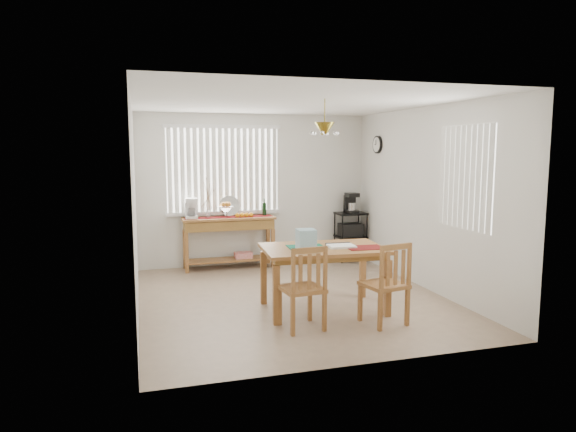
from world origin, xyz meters
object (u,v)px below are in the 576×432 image
object	(u,v)px
dining_table	(323,254)
cart_items	(351,203)
wire_cart	(351,232)
chair_left	(303,288)
sideboard	(229,230)
chair_right	(386,284)

from	to	relation	value
dining_table	cart_items	bearing A→B (deg)	60.42
wire_cart	chair_left	xyz separation A→B (m)	(-1.93, -3.19, -0.05)
sideboard	chair_left	xyz separation A→B (m)	(0.27, -3.21, -0.18)
wire_cart	dining_table	xyz separation A→B (m)	(-1.47, -2.59, 0.18)
cart_items	dining_table	distance (m)	3.00
dining_table	wire_cart	bearing A→B (deg)	60.33
wire_cart	dining_table	bearing A→B (deg)	-119.67
sideboard	cart_items	size ratio (longest dim) A/B	4.30
sideboard	dining_table	distance (m)	2.70
cart_items	wire_cart	bearing A→B (deg)	-90.00
cart_items	chair_right	world-z (taller)	cart_items
sideboard	cart_items	bearing A→B (deg)	-0.09
chair_left	chair_right	xyz separation A→B (m)	(0.96, -0.11, 0.00)
sideboard	chair_left	world-z (taller)	chair_left
dining_table	chair_left	bearing A→B (deg)	-127.05
cart_items	dining_table	world-z (taller)	cart_items
cart_items	dining_table	size ratio (longest dim) A/B	0.23
wire_cart	chair_right	xyz separation A→B (m)	(-0.97, -3.30, -0.05)
chair_right	dining_table	bearing A→B (deg)	125.03
chair_left	chair_right	bearing A→B (deg)	-6.57
chair_left	chair_right	distance (m)	0.96
dining_table	chair_left	distance (m)	0.79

